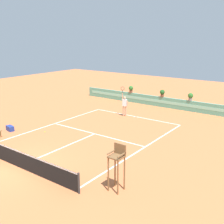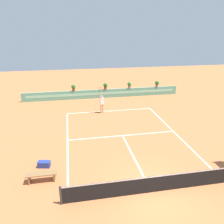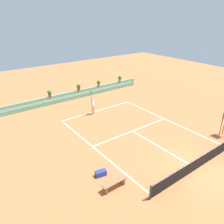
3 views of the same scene
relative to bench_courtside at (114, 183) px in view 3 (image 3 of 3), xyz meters
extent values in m
plane|color=#C66B3D|center=(5.45, 4.11, -0.38)|extent=(60.00, 60.00, 0.00)
cube|color=white|center=(5.45, 10.00, -0.37)|extent=(8.22, 0.10, 0.01)
cube|color=white|center=(5.45, 4.51, -0.37)|extent=(8.22, 0.10, 0.01)
cube|color=white|center=(5.45, 1.31, -0.37)|extent=(0.10, 6.40, 0.01)
cube|color=white|center=(1.34, 4.05, -0.37)|extent=(0.10, 11.89, 0.01)
cube|color=white|center=(9.56, 4.05, -0.37)|extent=(0.10, 11.89, 0.01)
cube|color=white|center=(5.45, 9.90, -0.37)|extent=(0.10, 0.20, 0.01)
cylinder|color=#333333|center=(1.04, -1.89, 0.12)|extent=(0.10, 0.10, 1.00)
cube|color=black|center=(5.45, -1.89, 0.10)|extent=(8.82, 0.02, 0.95)
cube|color=white|center=(5.45, -1.89, 0.54)|extent=(8.82, 0.03, 0.06)
cube|color=#599E84|center=(5.45, 14.50, 0.12)|extent=(18.00, 0.20, 1.00)
cube|color=#87CCB2|center=(5.45, 14.39, 0.17)|extent=(17.10, 0.01, 0.28)
cylinder|color=brown|center=(10.76, -0.44, 0.42)|extent=(0.07, 0.07, 1.60)
cylinder|color=brown|center=(11.27, -0.44, 0.42)|extent=(0.07, 0.07, 1.60)
cube|color=olive|center=(-0.64, 0.00, -0.15)|extent=(0.08, 0.40, 0.45)
cube|color=olive|center=(0.64, 0.00, -0.15)|extent=(0.08, 0.40, 0.45)
cube|color=olive|center=(0.00, 0.00, 0.10)|extent=(1.60, 0.44, 0.06)
cube|color=navy|center=(-0.02, 1.37, -0.20)|extent=(0.76, 0.49, 0.36)
cylinder|color=tan|center=(4.70, 9.62, 0.07)|extent=(0.14, 0.14, 0.90)
cylinder|color=tan|center=(4.51, 9.55, 0.07)|extent=(0.14, 0.14, 0.90)
cube|color=white|center=(4.61, 9.59, 0.82)|extent=(0.41, 0.33, 0.60)
sphere|color=tan|center=(4.61, 9.59, 1.25)|extent=(0.22, 0.22, 0.22)
cylinder|color=tan|center=(4.42, 9.52, 1.37)|extent=(0.09, 0.09, 0.55)
cylinder|color=black|center=(4.42, 9.52, 1.79)|extent=(0.04, 0.04, 0.24)
torus|color=#262626|center=(4.42, 9.52, 2.05)|extent=(0.30, 0.14, 0.31)
cylinder|color=tan|center=(4.81, 9.66, 0.77)|extent=(0.09, 0.09, 0.50)
sphere|color=#CCE033|center=(2.30, 2.65, -0.34)|extent=(0.07, 0.07, 0.07)
cylinder|color=brown|center=(2.13, 14.50, 0.76)|extent=(0.32, 0.32, 0.28)
sphere|color=#2D6B28|center=(2.13, 14.50, 1.11)|extent=(0.48, 0.48, 0.48)
cylinder|color=brown|center=(5.74, 14.50, 0.76)|extent=(0.32, 0.32, 0.28)
sphere|color=#235B23|center=(5.74, 14.50, 1.11)|extent=(0.48, 0.48, 0.48)
cylinder|color=gray|center=(8.58, 14.50, 0.76)|extent=(0.32, 0.32, 0.28)
sphere|color=#2D6B28|center=(8.58, 14.50, 1.11)|extent=(0.48, 0.48, 0.48)
cylinder|color=gray|center=(11.97, 14.50, 0.76)|extent=(0.32, 0.32, 0.28)
sphere|color=#235B23|center=(11.97, 14.50, 1.11)|extent=(0.48, 0.48, 0.48)
camera|label=1|loc=(17.39, -9.74, 6.27)|focal=44.30mm
camera|label=2|loc=(1.80, -10.55, 7.35)|focal=36.40mm
camera|label=3|loc=(-6.16, -8.03, 9.10)|focal=35.65mm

